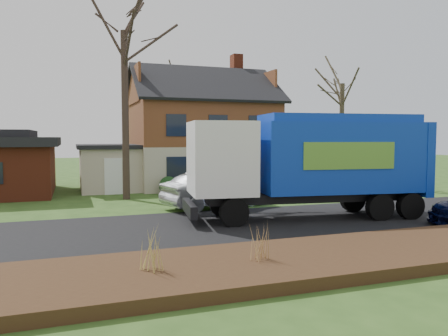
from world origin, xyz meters
name	(u,v)px	position (x,y,z in m)	size (l,w,h in m)	color
ground	(254,225)	(0.00, 0.00, 0.00)	(120.00, 120.00, 0.00)	#2A4A18
road	(254,224)	(0.00, 0.00, 0.01)	(80.00, 7.00, 0.02)	black
mulch_verge	(334,257)	(0.00, -5.30, 0.15)	(80.00, 3.50, 0.30)	black
main_house	(194,127)	(1.49, 13.91, 4.03)	(12.95, 8.95, 9.26)	#BEB299
garbage_truck	(314,159)	(2.82, 0.49, 2.42)	(10.05, 3.89, 4.20)	black
silver_sedan	(216,190)	(-0.07, 4.37, 0.84)	(1.78, 5.10, 1.68)	#B7BBBF
tree_front_west	(124,5)	(-3.73, 8.53, 10.11)	(4.13, 4.13, 12.26)	#382921
tree_front_east	(343,67)	(10.97, 10.52, 8.05)	(3.56, 3.56, 9.90)	#453C29
tree_back	(179,71)	(2.37, 21.73, 8.90)	(3.37, 3.37, 10.68)	#3C3224
grass_clump_west	(151,249)	(-4.82, -5.34, 0.78)	(0.36, 0.30, 0.96)	tan
grass_clump_mid	(260,242)	(-2.18, -5.40, 0.75)	(0.32, 0.26, 0.89)	#AD824C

